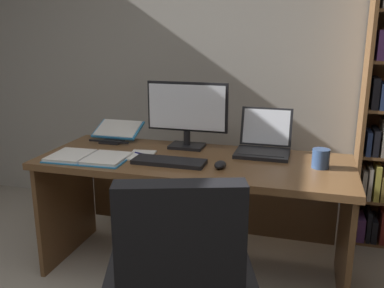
% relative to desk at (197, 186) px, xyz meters
% --- Properties ---
extents(wall_back, '(5.35, 0.12, 2.83)m').
position_rel_desk_xyz_m(wall_back, '(-0.08, 0.94, 0.86)').
color(wall_back, '#B2ADA3').
rests_on(wall_back, ground).
extents(desk, '(1.85, 0.72, 0.75)m').
position_rel_desk_xyz_m(desk, '(0.00, 0.00, 0.00)').
color(desk, brown).
rests_on(desk, ground).
extents(monitor, '(0.53, 0.16, 0.43)m').
position_rel_desk_xyz_m(monitor, '(-0.11, 0.15, 0.42)').
color(monitor, black).
rests_on(monitor, desk).
extents(laptop, '(0.33, 0.34, 0.26)m').
position_rel_desk_xyz_m(laptop, '(0.38, 0.16, 0.26)').
color(laptop, black).
rests_on(laptop, desk).
extents(keyboard, '(0.42, 0.15, 0.02)m').
position_rel_desk_xyz_m(keyboard, '(-0.11, -0.21, 0.21)').
color(keyboard, black).
rests_on(keyboard, desk).
extents(computer_mouse, '(0.06, 0.10, 0.04)m').
position_rel_desk_xyz_m(computer_mouse, '(0.19, -0.21, 0.22)').
color(computer_mouse, black).
rests_on(computer_mouse, desk).
extents(reading_stand_with_book, '(0.32, 0.27, 0.12)m').
position_rel_desk_xyz_m(reading_stand_with_book, '(-0.64, 0.21, 0.26)').
color(reading_stand_with_book, black).
rests_on(reading_stand_with_book, desk).
extents(open_binder, '(0.48, 0.30, 0.02)m').
position_rel_desk_xyz_m(open_binder, '(-0.60, -0.26, 0.21)').
color(open_binder, '#2D84C6').
rests_on(open_binder, desk).
extents(notepad, '(0.17, 0.23, 0.01)m').
position_rel_desk_xyz_m(notepad, '(-0.32, -0.12, 0.21)').
color(notepad, white).
rests_on(notepad, desk).
extents(pen, '(0.14, 0.05, 0.01)m').
position_rel_desk_xyz_m(pen, '(-0.30, -0.12, 0.22)').
color(pen, navy).
rests_on(pen, notepad).
extents(coffee_mug, '(0.10, 0.10, 0.11)m').
position_rel_desk_xyz_m(coffee_mug, '(0.72, -0.05, 0.26)').
color(coffee_mug, '#334C7A').
rests_on(coffee_mug, desk).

